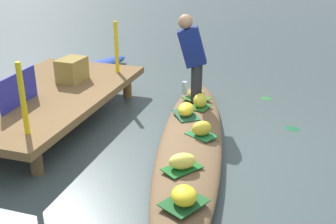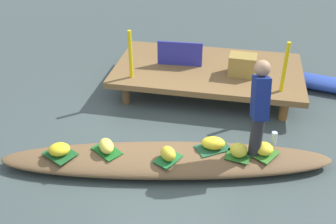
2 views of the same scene
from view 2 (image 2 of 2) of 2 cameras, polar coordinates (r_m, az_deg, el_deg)
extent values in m
plane|color=#3D4949|center=(5.35, -0.24, -7.81)|extent=(40.00, 40.00, 0.00)
cube|color=brown|center=(6.95, 5.76, 6.02)|extent=(3.20, 1.80, 0.10)
cylinder|color=brown|center=(6.65, -6.07, 2.59)|extent=(0.14, 0.14, 0.33)
cylinder|color=brown|center=(6.44, 16.31, 0.30)|extent=(0.14, 0.14, 0.33)
cylinder|color=brown|center=(7.88, -3.10, 7.71)|extent=(0.14, 0.14, 0.33)
cylinder|color=brown|center=(7.71, 15.81, 5.89)|extent=(0.14, 0.14, 0.33)
ellipsoid|color=brown|center=(5.27, -0.25, -6.88)|extent=(4.44, 1.58, 0.22)
ellipsoid|color=#2641A3|center=(7.58, 21.07, 3.94)|extent=(2.55, 0.99, 0.22)
cube|color=#194F22|center=(5.37, -15.25, -5.83)|extent=(0.48, 0.44, 0.01)
ellipsoid|color=yellow|center=(5.33, -15.36, -5.20)|extent=(0.34, 0.31, 0.15)
cube|color=#1F5232|center=(5.32, 6.47, -5.15)|extent=(0.52, 0.47, 0.01)
ellipsoid|color=yellow|center=(5.27, 6.52, -4.46)|extent=(0.34, 0.24, 0.16)
cube|color=#337226|center=(5.34, 13.52, -5.77)|extent=(0.44, 0.45, 0.01)
ellipsoid|color=yellow|center=(5.30, 13.62, -5.14)|extent=(0.27, 0.26, 0.15)
cube|color=#185C1F|center=(5.30, -8.78, -5.53)|extent=(0.46, 0.42, 0.01)
ellipsoid|color=#F2DD51|center=(5.25, -8.85, -4.84)|extent=(0.30, 0.34, 0.16)
cube|color=#1D6630|center=(5.10, 0.01, -6.76)|extent=(0.36, 0.41, 0.01)
ellipsoid|color=gold|center=(5.05, 0.01, -6.00)|extent=(0.29, 0.30, 0.18)
cube|color=#245E21|center=(5.23, 10.03, -6.27)|extent=(0.35, 0.30, 0.01)
ellipsoid|color=gold|center=(5.17, 10.13, -5.44)|extent=(0.23, 0.19, 0.19)
cylinder|color=#28282D|center=(5.16, 12.58, -3.42)|extent=(0.16, 0.16, 0.55)
cube|color=navy|center=(4.94, 13.14, 2.02)|extent=(0.26, 0.44, 0.58)
sphere|color=#9E7556|center=(4.87, 13.42, 6.13)|extent=(0.20, 0.20, 0.20)
cylinder|color=silver|center=(5.48, 14.96, -3.72)|extent=(0.08, 0.08, 0.20)
cube|color=#282B95|center=(6.89, 1.71, 8.35)|extent=(0.77, 0.07, 0.42)
cylinder|color=yellow|center=(6.42, -5.42, 8.23)|extent=(0.06, 0.06, 0.80)
cylinder|color=yellow|center=(6.23, 16.46, 6.18)|extent=(0.06, 0.06, 0.80)
cube|color=olive|center=(6.70, 10.63, 6.67)|extent=(0.46, 0.34, 0.34)
camera|label=1|loc=(6.02, -49.60, 11.19)|focal=44.35mm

